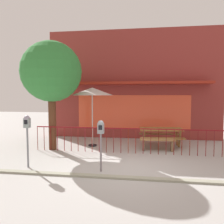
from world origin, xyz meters
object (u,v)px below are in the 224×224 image
at_px(picnic_table_left, 161,132).
at_px(patio_umbrella, 92,92).
at_px(patio_bench, 158,142).
at_px(parking_meter_near, 27,127).
at_px(street_tree, 51,72).
at_px(parking_meter_far, 101,132).

relative_size(picnic_table_left, patio_umbrella, 0.75).
xyz_separation_m(patio_umbrella, patio_bench, (2.76, -0.44, -2.00)).
height_order(parking_meter_near, street_tree, street_tree).
bearing_deg(parking_meter_near, patio_bench, 33.58).
relative_size(patio_bench, parking_meter_near, 0.87).
height_order(patio_umbrella, patio_bench, patio_umbrella).
xyz_separation_m(patio_bench, parking_meter_near, (-4.05, -2.69, 0.89)).
relative_size(patio_bench, street_tree, 0.32).
relative_size(patio_bench, parking_meter_far, 0.94).
relative_size(parking_meter_near, parking_meter_far, 1.07).
distance_m(patio_umbrella, parking_meter_far, 3.53).
bearing_deg(patio_umbrella, parking_meter_near, -112.40).
bearing_deg(street_tree, picnic_table_left, 15.91).
bearing_deg(patio_bench, street_tree, -174.57).
distance_m(picnic_table_left, parking_meter_near, 5.55).
relative_size(patio_umbrella, parking_meter_near, 1.58).
xyz_separation_m(picnic_table_left, patio_umbrella, (-2.94, -0.41, 1.74)).
xyz_separation_m(patio_bench, parking_meter_far, (-1.76, -2.73, 0.80)).
distance_m(patio_bench, parking_meter_near, 4.94).
bearing_deg(patio_umbrella, parking_meter_far, -72.47).
xyz_separation_m(parking_meter_near, street_tree, (-0.17, 2.29, 1.87)).
distance_m(patio_umbrella, patio_bench, 3.43).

